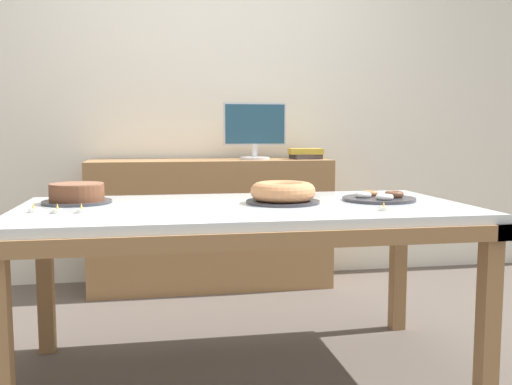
% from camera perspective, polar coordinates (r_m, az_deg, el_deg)
% --- Properties ---
extents(ground_plane, '(12.00, 12.00, 0.00)m').
position_cam_1_polar(ground_plane, '(2.59, -1.11, -17.56)').
color(ground_plane, '#564C44').
extents(wall_back, '(8.00, 0.10, 2.60)m').
position_cam_1_polar(wall_back, '(4.09, -5.10, 9.73)').
color(wall_back, silver).
rests_on(wall_back, ground).
extents(dining_table, '(1.89, 0.95, 0.73)m').
position_cam_1_polar(dining_table, '(2.40, -1.14, -3.14)').
color(dining_table, silver).
rests_on(dining_table, ground).
extents(sideboard, '(1.59, 0.44, 0.85)m').
position_cam_1_polar(sideboard, '(3.83, -4.56, -3.11)').
color(sideboard, olive).
rests_on(sideboard, ground).
extents(computer_monitor, '(0.42, 0.20, 0.38)m').
position_cam_1_polar(computer_monitor, '(3.83, -0.12, 6.17)').
color(computer_monitor, silver).
rests_on(computer_monitor, sideboard).
extents(book_stack, '(0.23, 0.18, 0.07)m').
position_cam_1_polar(book_stack, '(3.91, 4.98, 3.90)').
color(book_stack, '#3F3838').
rests_on(book_stack, sideboard).
extents(cake_chocolate_round, '(0.29, 0.29, 0.09)m').
position_cam_1_polar(cake_chocolate_round, '(2.56, -17.47, -0.15)').
color(cake_chocolate_round, '#333338').
rests_on(cake_chocolate_round, dining_table).
extents(cake_golden_bundt, '(0.32, 0.32, 0.09)m').
position_cam_1_polar(cake_golden_bundt, '(2.45, 2.70, -0.05)').
color(cake_golden_bundt, '#333338').
rests_on(cake_golden_bundt, dining_table).
extents(pastry_platter, '(0.32, 0.32, 0.04)m').
position_cam_1_polar(pastry_platter, '(2.60, 12.23, -0.52)').
color(pastry_platter, '#333338').
rests_on(pastry_platter, dining_table).
extents(plate_stack, '(0.21, 0.21, 0.05)m').
position_cam_1_polar(plate_stack, '(2.76, 3.64, 0.24)').
color(plate_stack, '#333338').
rests_on(plate_stack, dining_table).
extents(tealight_right_edge, '(0.04, 0.04, 0.04)m').
position_cam_1_polar(tealight_right_edge, '(2.33, -21.35, -1.63)').
color(tealight_right_edge, silver).
rests_on(tealight_right_edge, dining_table).
extents(tealight_centre, '(0.04, 0.04, 0.04)m').
position_cam_1_polar(tealight_centre, '(2.28, -19.24, -1.70)').
color(tealight_centre, silver).
rests_on(tealight_centre, dining_table).
extents(tealight_near_cakes, '(0.04, 0.04, 0.04)m').
position_cam_1_polar(tealight_near_cakes, '(2.26, -17.05, -1.69)').
color(tealight_near_cakes, silver).
rests_on(tealight_near_cakes, dining_table).
extents(tealight_left_edge, '(0.04, 0.04, 0.04)m').
position_cam_1_polar(tealight_left_edge, '(2.27, 12.65, -1.54)').
color(tealight_left_edge, silver).
rests_on(tealight_left_edge, dining_table).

